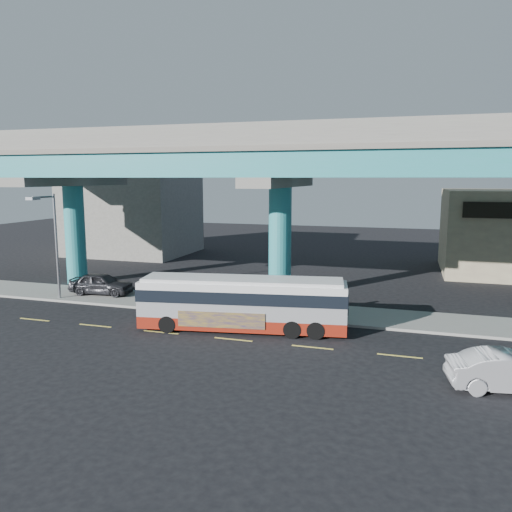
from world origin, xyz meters
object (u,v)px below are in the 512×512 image
(sedan, at_px, (510,372))
(street_lamp, at_px, (50,231))
(parked_car, at_px, (101,284))
(transit_bus, at_px, (243,302))
(stop_sign, at_px, (297,289))

(sedan, bearing_deg, street_lamp, 66.43)
(parked_car, xyz_separation_m, street_lamp, (-2.01, -2.28, 3.77))
(transit_bus, height_order, sedan, transit_bus)
(sedan, bearing_deg, transit_bus, 60.82)
(sedan, bearing_deg, stop_sign, 44.40)
(sedan, xyz_separation_m, street_lamp, (-25.73, 6.40, 3.90))
(sedan, distance_m, parked_car, 25.26)
(parked_car, height_order, street_lamp, street_lamp)
(parked_car, height_order, stop_sign, stop_sign)
(transit_bus, height_order, street_lamp, street_lamp)
(transit_bus, bearing_deg, street_lamp, 162.32)
(transit_bus, height_order, parked_car, transit_bus)
(sedan, bearing_deg, parked_car, 60.29)
(street_lamp, relative_size, stop_sign, 2.97)
(street_lamp, xyz_separation_m, stop_sign, (15.94, 0.71, -2.87))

